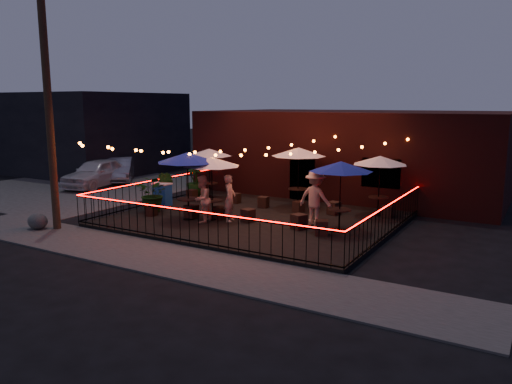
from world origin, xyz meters
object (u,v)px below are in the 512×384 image
Objects in this scene: cafe_table_3 at (299,153)px; boulder at (38,221)px; cafe_table_2 at (212,163)px; cafe_table_5 at (380,161)px; utility_pole at (49,115)px; cafe_table_0 at (187,158)px; cafe_table_4 at (341,167)px; cooler at (162,194)px; cafe_table_1 at (209,153)px.

boulder is at bearing -130.19° from cafe_table_3.
cafe_table_2 is 6.34m from cafe_table_5.
boulder is (-0.54, -0.37, -3.68)m from utility_pole.
cafe_table_0 is (3.36, 3.15, -1.59)m from utility_pole.
cafe_table_3 is at bearing -177.03° from cafe_table_5.
utility_pole is at bearing -153.36° from cafe_table_4.
cafe_table_5 is 12.61m from boulder.
cafe_table_2 is 4.73m from cafe_table_4.
cafe_table_3 reaches higher than boulder.
cooler is (-3.23, 0.94, -1.62)m from cafe_table_2.
cafe_table_0 is 5.57m from cafe_table_4.
cafe_table_3 is at bearing 64.44° from cafe_table_2.
cafe_table_0 is 1.09× the size of cafe_table_1.
cafe_table_1 is 0.91× the size of cafe_table_3.
cafe_table_5 is (3.32, 0.17, -0.17)m from cafe_table_3.
utility_pole is 2.75× the size of cafe_table_3.
cooler is (-8.30, -2.87, -1.59)m from cafe_table_5.
utility_pole is at bearing -141.19° from cafe_table_5.
cafe_table_3 reaches higher than cooler.
cafe_table_2 is at bearing -115.56° from cafe_table_3.
cafe_table_3 is 3.58× the size of boulder.
cafe_table_5 reaches higher than cafe_table_1.
boulder is (-3.90, -3.52, -2.09)m from cafe_table_0.
cooler is at bearing -106.14° from cafe_table_1.
cafe_table_2 is at bearing -53.00° from cafe_table_1.
cafe_table_0 is at bearing -166.98° from cafe_table_4.
boulder is at bearing -139.78° from cafe_table_2.
cooler is at bearing -151.51° from cafe_table_3.
utility_pole is 9.84× the size of boulder.
cafe_table_1 is at bearing -176.22° from cafe_table_3.
cafe_table_0 reaches higher than cafe_table_5.
utility_pole is 3.51× the size of cafe_table_5.
cafe_table_3 is (5.88, 7.23, -1.60)m from utility_pole.
cafe_table_2 is at bearing -16.91° from cooler.
cafe_table_0 is 7.22m from cafe_table_5.
cafe_table_2 is 3.74m from cooler.
utility_pole is 3.47× the size of cafe_table_2.
cafe_table_4 reaches higher than cooler.
cafe_table_2 is 4.04m from cafe_table_3.
cafe_table_0 is at bearing -65.09° from cafe_table_1.
cafe_table_0 is 3.33m from cooler.
cafe_table_4 is at bearing 26.64° from utility_pole.
cafe_table_4 reaches higher than cafe_table_2.
cafe_table_3 reaches higher than cafe_table_5.
cafe_table_3 is 10.16m from boulder.
cooler is at bearing 150.83° from cafe_table_0.
utility_pole is 2.76× the size of cafe_table_0.
cafe_table_5 is (0.41, 2.99, -0.07)m from cafe_table_4.
boulder is (-9.33, -4.78, -1.98)m from cafe_table_4.
cafe_table_3 reaches higher than cafe_table_4.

